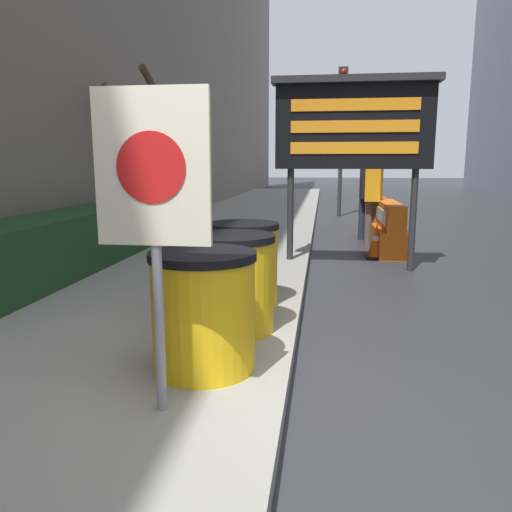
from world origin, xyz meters
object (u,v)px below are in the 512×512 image
(barrel_drum_back, at_px, (243,263))
(pedestrian_passerby, at_px, (367,189))
(jersey_barrier_red_striped, at_px, (376,219))
(message_board, at_px, (354,126))
(pedestrian_worker, at_px, (374,191))
(traffic_cone_near, at_px, (376,241))
(barrel_drum_foreground, at_px, (204,311))
(warning_sign, at_px, (153,191))
(jersey_barrier_orange_far, at_px, (389,230))
(barrel_drum_middle, at_px, (232,283))
(traffic_light_near_curb, at_px, (342,111))

(barrel_drum_back, relative_size, pedestrian_passerby, 0.47)
(jersey_barrier_red_striped, bearing_deg, pedestrian_passerby, -111.31)
(message_board, height_order, pedestrian_worker, message_board)
(traffic_cone_near, bearing_deg, jersey_barrier_red_striped, 84.33)
(barrel_drum_back, relative_size, pedestrian_worker, 0.47)
(barrel_drum_foreground, distance_m, jersey_barrier_red_striped, 8.59)
(jersey_barrier_red_striped, xyz_separation_m, pedestrian_worker, (-0.23, -1.57, 0.71))
(message_board, bearing_deg, jersey_barrier_red_striped, 78.65)
(warning_sign, relative_size, traffic_cone_near, 3.08)
(jersey_barrier_orange_far, xyz_separation_m, pedestrian_worker, (-0.23, 0.70, 0.68))
(barrel_drum_back, distance_m, message_board, 3.28)
(jersey_barrier_orange_far, distance_m, pedestrian_passerby, 1.68)
(jersey_barrier_orange_far, bearing_deg, message_board, -114.97)
(barrel_drum_middle, height_order, barrel_drum_back, same)
(barrel_drum_back, distance_m, traffic_light_near_curb, 11.06)
(traffic_cone_near, bearing_deg, message_board, -116.58)
(barrel_drum_back, xyz_separation_m, pedestrian_worker, (1.82, 5.01, 0.52))
(barrel_drum_middle, bearing_deg, jersey_barrier_red_striped, 74.93)
(traffic_cone_near, bearing_deg, pedestrian_passerby, 90.09)
(warning_sign, height_order, pedestrian_passerby, warning_sign)
(message_board, relative_size, pedestrian_worker, 1.55)
(message_board, relative_size, pedestrian_passerby, 1.55)
(pedestrian_passerby, bearing_deg, message_board, 171.66)
(barrel_drum_middle, distance_m, traffic_cone_near, 4.79)
(traffic_light_near_curb, bearing_deg, warning_sign, -96.34)
(barrel_drum_foreground, distance_m, barrel_drum_back, 1.75)
(jersey_barrier_red_striped, bearing_deg, traffic_light_near_curb, 99.98)
(warning_sign, bearing_deg, jersey_barrier_orange_far, 72.10)
(jersey_barrier_orange_far, height_order, traffic_cone_near, jersey_barrier_orange_far)
(barrel_drum_foreground, xyz_separation_m, traffic_cone_near, (1.76, 5.35, -0.27))
(jersey_barrier_red_striped, bearing_deg, barrel_drum_foreground, -103.86)
(jersey_barrier_orange_far, bearing_deg, traffic_light_near_curb, 96.44)
(warning_sign, xyz_separation_m, message_board, (1.37, 4.99, 0.70))
(jersey_barrier_red_striped, distance_m, traffic_cone_near, 3.00)
(pedestrian_passerby, bearing_deg, traffic_light_near_curb, 5.43)
(barrel_drum_middle, distance_m, jersey_barrier_red_striped, 7.73)
(pedestrian_passerby, bearing_deg, barrel_drum_middle, 166.18)
(jersey_barrier_orange_far, relative_size, pedestrian_passerby, 1.06)
(barrel_drum_foreground, xyz_separation_m, warning_sign, (-0.11, -0.66, 0.88))
(pedestrian_worker, bearing_deg, barrel_drum_foreground, -3.24)
(barrel_drum_back, xyz_separation_m, jersey_barrier_orange_far, (2.05, 4.31, -0.17))
(message_board, height_order, traffic_cone_near, message_board)
(warning_sign, xyz_separation_m, pedestrian_passerby, (1.87, 8.22, -0.37))
(warning_sign, bearing_deg, traffic_light_near_curb, 83.66)
(barrel_drum_middle, relative_size, pedestrian_passerby, 0.47)
(jersey_barrier_orange_far, height_order, pedestrian_passerby, pedestrian_passerby)
(barrel_drum_foreground, xyz_separation_m, message_board, (1.25, 4.34, 1.59))
(jersey_barrier_orange_far, bearing_deg, pedestrian_passerby, 101.28)
(barrel_drum_middle, bearing_deg, barrel_drum_back, 93.01)
(barrel_drum_foreground, distance_m, pedestrian_worker, 7.02)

